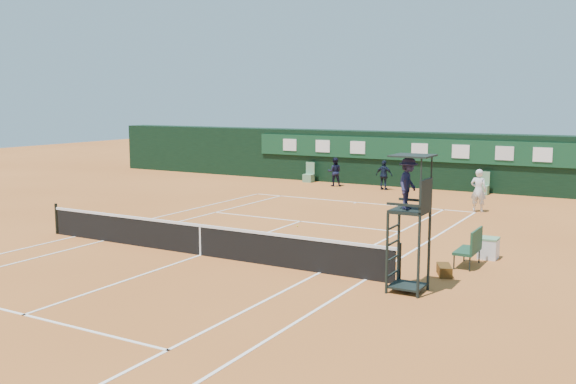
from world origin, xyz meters
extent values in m
plane|color=#BF682D|center=(0.00, 0.00, 0.00)|extent=(90.00, 90.00, 0.00)
cube|color=white|center=(0.00, 11.88, 0.01)|extent=(11.05, 0.08, 0.01)
cube|color=white|center=(5.49, 0.00, 0.01)|extent=(0.08, 23.85, 0.01)
cube|color=silver|center=(-5.49, 0.00, 0.01)|extent=(0.08, 23.85, 0.01)
cube|color=white|center=(4.12, 0.00, 0.01)|extent=(0.08, 23.85, 0.01)
cube|color=silver|center=(-4.12, 0.00, 0.01)|extent=(0.08, 23.85, 0.01)
cube|color=white|center=(0.00, 6.40, 0.01)|extent=(8.31, 0.08, 0.01)
cube|color=white|center=(0.00, -6.40, 0.01)|extent=(8.31, 0.08, 0.01)
cube|color=white|center=(0.00, 0.00, 0.01)|extent=(0.08, 12.88, 0.01)
cube|color=silver|center=(0.00, 11.73, 0.01)|extent=(0.08, 0.30, 0.01)
cube|color=black|center=(0.00, 0.00, 0.45)|extent=(12.60, 0.04, 0.90)
cube|color=white|center=(0.00, 0.00, 0.93)|extent=(12.80, 0.06, 0.08)
cube|color=white|center=(0.00, 0.00, 0.46)|extent=(0.06, 0.05, 0.92)
cylinder|color=black|center=(6.40, 0.00, 0.55)|extent=(0.10, 0.10, 1.10)
cylinder|color=black|center=(-6.40, 0.00, 0.55)|extent=(0.10, 0.10, 1.10)
cube|color=black|center=(0.00, 18.75, 1.50)|extent=(40.00, 1.50, 3.00)
cube|color=#103D23|center=(0.00, 17.94, 2.10)|extent=(18.00, 0.10, 1.20)
cube|color=white|center=(-7.00, 17.87, 2.10)|extent=(0.90, 0.04, 0.70)
cube|color=white|center=(-4.80, 17.87, 2.10)|extent=(0.90, 0.04, 0.70)
cube|color=white|center=(-2.60, 17.87, 2.10)|extent=(0.90, 0.04, 0.70)
cube|color=white|center=(1.00, 17.87, 2.10)|extent=(0.90, 0.04, 0.70)
cube|color=white|center=(3.20, 17.87, 2.10)|extent=(0.90, 0.04, 0.70)
cube|color=silver|center=(5.40, 17.87, 2.10)|extent=(0.90, 0.04, 0.70)
cube|color=white|center=(7.20, 17.87, 2.10)|extent=(0.90, 0.04, 0.70)
cube|color=#5D8E68|center=(-5.50, 17.45, 0.23)|extent=(0.55, 0.50, 0.46)
cube|color=#5F916D|center=(-5.50, 17.67, 0.80)|extent=(0.55, 0.06, 0.70)
cube|color=#5E9066|center=(4.50, 17.45, 0.23)|extent=(0.55, 0.50, 0.46)
cube|color=#609369|center=(4.50, 17.67, 0.80)|extent=(0.55, 0.06, 0.70)
cylinder|color=black|center=(6.39, -0.87, 1.00)|extent=(0.07, 0.07, 2.00)
cylinder|color=black|center=(6.39, -0.07, 1.00)|extent=(0.07, 0.07, 2.00)
cylinder|color=black|center=(7.19, -0.87, 1.00)|extent=(0.07, 0.07, 2.00)
cylinder|color=black|center=(7.19, -0.07, 1.00)|extent=(0.07, 0.07, 2.00)
cube|color=black|center=(6.79, -0.47, 2.04)|extent=(0.85, 0.85, 0.08)
cube|color=black|center=(7.19, -0.47, 2.45)|extent=(0.06, 0.85, 0.80)
cube|color=black|center=(6.79, -0.89, 2.25)|extent=(0.85, 0.05, 0.06)
cube|color=black|center=(6.79, -0.05, 2.25)|extent=(0.85, 0.05, 0.06)
cylinder|color=black|center=(7.19, -0.87, 2.90)|extent=(0.04, 0.04, 1.00)
cylinder|color=black|center=(7.19, -0.07, 2.90)|extent=(0.04, 0.04, 1.00)
cube|color=black|center=(6.84, -0.47, 3.40)|extent=(0.95, 0.95, 0.04)
cube|color=black|center=(6.79, -0.47, 0.15)|extent=(0.80, 0.80, 0.05)
cube|color=black|center=(6.39, -0.47, 0.40)|extent=(0.04, 0.80, 0.04)
cube|color=black|center=(6.39, -0.47, 0.80)|extent=(0.04, 0.80, 0.04)
cube|color=black|center=(6.39, -0.47, 1.20)|extent=(0.04, 0.80, 0.04)
cube|color=black|center=(6.39, -0.47, 1.60)|extent=(0.04, 0.80, 0.04)
imported|color=#1C1B36|center=(6.74, -0.47, 2.72)|extent=(0.47, 0.82, 1.28)
cube|color=#193F2A|center=(7.44, 2.76, 0.45)|extent=(0.55, 1.20, 0.08)
cube|color=#1A422A|center=(7.69, 2.76, 0.80)|extent=(0.06, 1.20, 0.60)
cylinder|color=black|center=(7.22, 2.21, 0.20)|extent=(0.04, 0.04, 0.41)
cylinder|color=black|center=(7.66, 2.21, 0.20)|extent=(0.04, 0.04, 0.41)
cylinder|color=black|center=(7.22, 3.31, 0.20)|extent=(0.04, 0.04, 0.41)
cylinder|color=black|center=(7.66, 3.31, 0.20)|extent=(0.04, 0.04, 0.41)
cube|color=black|center=(7.17, 1.46, 0.14)|extent=(0.61, 0.83, 0.28)
cube|color=silver|center=(7.78, 3.97, 0.30)|extent=(0.55, 0.55, 0.60)
cube|color=#629667|center=(7.78, 3.97, 0.62)|extent=(0.57, 0.57, 0.05)
sphere|color=#D2DF34|center=(0.40, 5.43, 0.03)|extent=(0.06, 0.06, 0.06)
imported|color=silver|center=(5.53, 12.11, 0.92)|extent=(0.69, 0.47, 1.85)
imported|color=black|center=(-3.41, 16.60, 0.80)|extent=(0.96, 0.87, 1.59)
imported|color=black|center=(-0.47, 16.53, 0.79)|extent=(0.94, 0.42, 1.58)
camera|label=1|loc=(11.89, -15.38, 4.72)|focal=40.00mm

